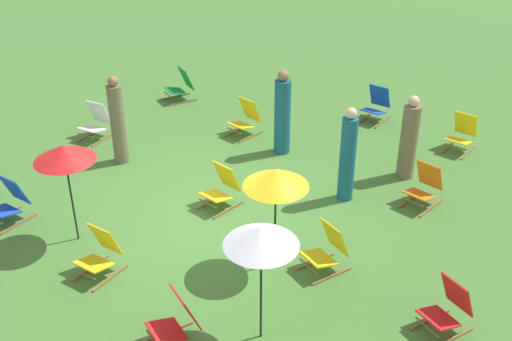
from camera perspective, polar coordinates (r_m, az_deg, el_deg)
The scene contains 20 objects.
ground_plane at distance 11.37m, azimuth -4.27°, elevation -4.32°, with size 40.00×40.00×0.00m, color #477A33.
deckchair_0 at distance 15.07m, azimuth 10.76°, elevation 5.79°, with size 0.59×0.82×0.83m.
deckchair_2 at distance 11.96m, azimuth 14.89°, elevation -1.40°, with size 0.49×0.77×0.83m.
deckchair_3 at distance 16.01m, azimuth -6.78°, elevation 7.57°, with size 0.66×0.86×0.83m.
deckchair_4 at distance 9.32m, azimuth 16.85°, elevation -11.80°, with size 0.65×0.85×0.83m.
deckchair_6 at distance 11.92m, azimuth -21.29°, elevation -2.65°, with size 0.61×0.83×0.83m.
deckchair_7 at distance 14.41m, azimuth -14.22°, elevation 4.24°, with size 0.67×0.86×0.83m.
deckchair_8 at distance 14.12m, azimuth -0.95°, elevation 4.67°, with size 0.49×0.77×0.83m.
deckchair_9 at distance 8.82m, azimuth -7.17°, elevation -13.30°, with size 0.65×0.86×0.83m.
deckchair_10 at distance 10.19m, azimuth -13.84°, elevation -7.24°, with size 0.62×0.84×0.83m.
deckchair_11 at distance 14.13m, azimuth 18.02°, elevation 3.14°, with size 0.56×0.81×0.83m.
deckchair_12 at distance 10.03m, azimuth 6.39°, elevation -7.11°, with size 0.63×0.85×0.83m.
deckchair_13 at distance 11.53m, azimuth -3.12°, elevation -1.57°, with size 0.50×0.77×0.83m.
umbrella_0 at distance 10.41m, azimuth -16.89°, elevation 1.50°, with size 0.99×0.99×1.79m.
umbrella_1 at distance 9.38m, azimuth 1.80°, elevation -0.67°, with size 1.00×1.00×1.76m.
umbrella_2 at distance 7.99m, azimuth 0.47°, elevation -5.98°, with size 0.98×0.98×1.83m.
person_0 at distance 12.59m, azimuth 13.58°, elevation 2.69°, with size 0.47×0.47×1.72m.
person_1 at distance 13.16m, azimuth 2.39°, elevation 5.06°, with size 0.45×0.45×1.83m.
person_2 at distance 11.60m, azimuth 8.24°, elevation 1.23°, with size 0.35×0.35×1.84m.
person_3 at distance 13.05m, azimuth -12.34°, elevation 4.27°, with size 0.41×0.41×1.87m.
Camera 1 is at (7.21, -6.08, 6.35)m, focal length 44.47 mm.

